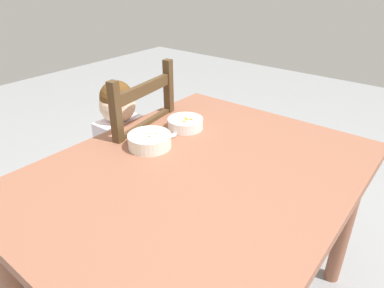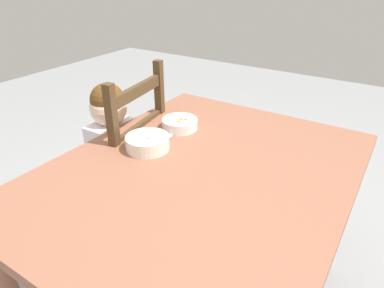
{
  "view_description": "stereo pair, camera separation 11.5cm",
  "coord_description": "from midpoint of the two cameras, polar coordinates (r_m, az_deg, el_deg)",
  "views": [
    {
      "loc": [
        -0.83,
        -0.64,
        1.41
      ],
      "look_at": [
        0.06,
        0.08,
        0.81
      ],
      "focal_mm": 32.1,
      "sensor_mm": 36.0,
      "label": 1
    },
    {
      "loc": [
        -0.9,
        -0.54,
        1.41
      ],
      "look_at": [
        0.06,
        0.08,
        0.81
      ],
      "focal_mm": 32.1,
      "sensor_mm": 36.0,
      "label": 2
    }
  ],
  "objects": [
    {
      "name": "dining_chair",
      "position": [
        1.79,
        -13.49,
        -5.04
      ],
      "size": [
        0.48,
        0.48,
        1.02
      ],
      "color": "#4C361F",
      "rests_on": "ground"
    },
    {
      "name": "spoon",
      "position": [
        1.48,
        -5.84,
        1.56
      ],
      "size": [
        0.14,
        0.06,
        0.01
      ],
      "color": "silver",
      "rests_on": "dining_table"
    },
    {
      "name": "bowl_of_peas",
      "position": [
        1.37,
        -9.8,
        0.23
      ],
      "size": [
        0.17,
        0.17,
        0.06
      ],
      "color": "white",
      "rests_on": "dining_table"
    },
    {
      "name": "child_figure",
      "position": [
        1.71,
        -14.22,
        -0.79
      ],
      "size": [
        0.32,
        0.31,
        0.94
      ],
      "color": "white",
      "rests_on": "ground"
    },
    {
      "name": "dining_table",
      "position": [
        1.29,
        -1.23,
        -7.95
      ],
      "size": [
        1.28,
        1.01,
        0.76
      ],
      "color": "#905842",
      "rests_on": "ground"
    },
    {
      "name": "bowl_of_carrots",
      "position": [
        1.53,
        -4.2,
        3.37
      ],
      "size": [
        0.16,
        0.16,
        0.05
      ],
      "color": "white",
      "rests_on": "dining_table"
    }
  ]
}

